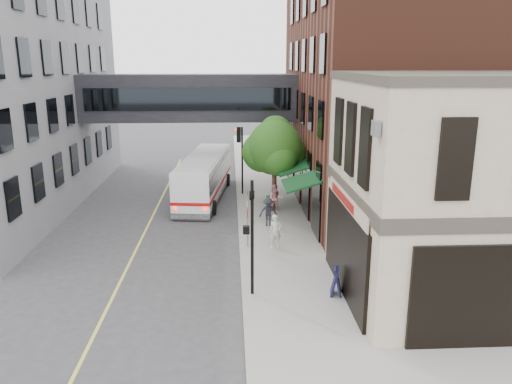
{
  "coord_description": "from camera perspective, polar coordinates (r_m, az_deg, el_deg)",
  "views": [
    {
      "loc": [
        -0.37,
        -15.61,
        8.86
      ],
      "look_at": [
        0.71,
        5.23,
        3.35
      ],
      "focal_mm": 35.0,
      "sensor_mm": 36.0,
      "label": 1
    }
  ],
  "objects": [
    {
      "name": "newspaper_box",
      "position": [
        29.91,
        1.71,
        -1.25
      ],
      "size": [
        0.56,
        0.53,
        0.9
      ],
      "primitive_type": "cube",
      "rotation": [
        0.0,
        0.0,
        0.35
      ],
      "color": "#166329",
      "rests_on": "sidewalk_main"
    },
    {
      "name": "bus",
      "position": [
        33.03,
        -5.92,
        1.93
      ],
      "size": [
        3.44,
        10.49,
        2.77
      ],
      "color": "white",
      "rests_on": "ground"
    },
    {
      "name": "street_tree",
      "position": [
        29.36,
        2.1,
        5.08
      ],
      "size": [
        3.8,
        3.2,
        5.6
      ],
      "color": "#382619",
      "rests_on": "sidewalk_main"
    },
    {
      "name": "traffic_signal_far",
      "position": [
        33.08,
        -1.84,
        5.17
      ],
      "size": [
        0.53,
        0.28,
        4.5
      ],
      "color": "black",
      "rests_on": "sidewalk_main"
    },
    {
      "name": "sandwich_board",
      "position": [
        19.59,
        9.14,
        -10.04
      ],
      "size": [
        0.51,
        0.68,
        1.1
      ],
      "primitive_type": "cube",
      "rotation": [
        0.0,
        0.0,
        -0.2
      ],
      "color": "black",
      "rests_on": "sidewalk_main"
    },
    {
      "name": "traffic_signal_near",
      "position": [
        18.58,
        -0.54,
        -3.66
      ],
      "size": [
        0.44,
        0.22,
        4.6
      ],
      "color": "black",
      "rests_on": "sidewalk_main"
    },
    {
      "name": "sidewalk_main",
      "position": [
        30.98,
        1.54,
        -1.69
      ],
      "size": [
        4.0,
        60.0,
        0.15
      ],
      "primitive_type": "cube",
      "color": "gray",
      "rests_on": "ground"
    },
    {
      "name": "skyway_bridge",
      "position": [
        33.79,
        -7.55,
        10.66
      ],
      "size": [
        14.0,
        3.18,
        3.0
      ],
      "color": "black",
      "rests_on": "ground"
    },
    {
      "name": "brick_building",
      "position": [
        32.36,
        15.99,
        10.92
      ],
      "size": [
        13.76,
        18.0,
        14.0
      ],
      "color": "#4B2317",
      "rests_on": "ground"
    },
    {
      "name": "corner_building",
      "position": [
        20.47,
        24.29,
        0.33
      ],
      "size": [
        10.19,
        8.12,
        8.45
      ],
      "color": "tan",
      "rests_on": "ground"
    },
    {
      "name": "pedestrian_a",
      "position": [
        23.88,
        2.23,
        -4.52
      ],
      "size": [
        0.65,
        0.48,
        1.64
      ],
      "primitive_type": "imported",
      "rotation": [
        0.0,
        0.0,
        0.16
      ],
      "color": "beige",
      "rests_on": "sidewalk_main"
    },
    {
      "name": "street_sign_pole",
      "position": [
        23.66,
        -0.99,
        -2.24
      ],
      "size": [
        0.08,
        0.75,
        3.0
      ],
      "color": "gray",
      "rests_on": "sidewalk_main"
    },
    {
      "name": "pedestrian_b",
      "position": [
        29.34,
        2.23,
        -0.76
      ],
      "size": [
        0.89,
        0.73,
        1.7
      ],
      "primitive_type": "imported",
      "rotation": [
        0.0,
        0.0,
        -0.11
      ],
      "color": "pink",
      "rests_on": "sidewalk_main"
    },
    {
      "name": "pedestrian_c",
      "position": [
        26.99,
        1.43,
        -2.3
      ],
      "size": [
        1.03,
        0.62,
        1.56
      ],
      "primitive_type": "imported",
      "rotation": [
        0.0,
        0.0,
        0.04
      ],
      "color": "#212129",
      "rests_on": "sidewalk_main"
    },
    {
      "name": "lane_marking",
      "position": [
        27.49,
        -12.54,
        -4.37
      ],
      "size": [
        0.12,
        40.0,
        0.01
      ],
      "primitive_type": "cube",
      "color": "#D8CC4C",
      "rests_on": "ground"
    },
    {
      "name": "ground",
      "position": [
        17.95,
        -1.45,
        -14.79
      ],
      "size": [
        120.0,
        120.0,
        0.0
      ],
      "primitive_type": "plane",
      "color": "#38383A",
      "rests_on": "ground"
    }
  ]
}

